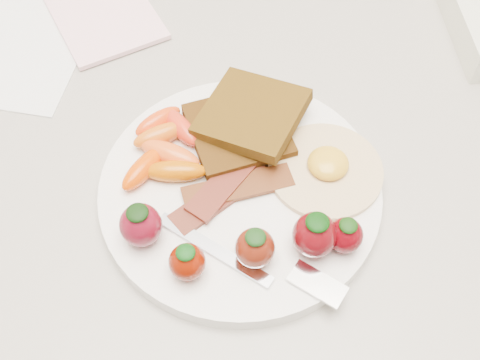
{
  "coord_description": "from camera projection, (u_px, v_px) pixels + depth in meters",
  "views": [
    {
      "loc": [
        -0.02,
        1.26,
        1.4
      ],
      "look_at": [
        -0.02,
        1.57,
        0.93
      ],
      "focal_mm": 45.0,
      "sensor_mm": 36.0,
      "label": 1
    }
  ],
  "objects": [
    {
      "name": "strawberries",
      "position": [
        246.0,
        239.0,
        0.52
      ],
      "size": [
        0.21,
        0.07,
        0.05
      ],
      "color": "maroon",
      "rests_on": "plate"
    },
    {
      "name": "baby_carrots",
      "position": [
        165.0,
        147.0,
        0.58
      ],
      "size": [
        0.09,
        0.11,
        0.02
      ],
      "color": "#CE5A0F",
      "rests_on": "plate"
    },
    {
      "name": "notepad",
      "position": [
        101.0,
        10.0,
        0.73
      ],
      "size": [
        0.18,
        0.2,
        0.01
      ],
      "primitive_type": "cube",
      "rotation": [
        0.0,
        0.0,
        0.49
      ],
      "color": "#FFC2CC",
      "rests_on": "paper_sheet"
    },
    {
      "name": "counter",
      "position": [
        251.0,
        269.0,
        1.04
      ],
      "size": [
        2.0,
        0.6,
        0.9
      ],
      "primitive_type": "cube",
      "color": "gray",
      "rests_on": "ground"
    },
    {
      "name": "fork",
      "position": [
        260.0,
        265.0,
        0.52
      ],
      "size": [
        0.17,
        0.09,
        0.0
      ],
      "color": "silver",
      "rests_on": "plate"
    },
    {
      "name": "toast_lower",
      "position": [
        238.0,
        131.0,
        0.6
      ],
      "size": [
        0.12,
        0.12,
        0.01
      ],
      "primitive_type": "cube",
      "rotation": [
        0.0,
        0.0,
        0.33
      ],
      "color": "#321C03",
      "rests_on": "plate"
    },
    {
      "name": "plate",
      "position": [
        240.0,
        191.0,
        0.58
      ],
      "size": [
        0.27,
        0.27,
        0.02
      ],
      "primitive_type": "cylinder",
      "color": "white",
      "rests_on": "counter"
    },
    {
      "name": "fried_egg",
      "position": [
        326.0,
        168.0,
        0.58
      ],
      "size": [
        0.13,
        0.13,
        0.02
      ],
      "color": "beige",
      "rests_on": "plate"
    },
    {
      "name": "toast_upper",
      "position": [
        252.0,
        114.0,
        0.59
      ],
      "size": [
        0.12,
        0.12,
        0.02
      ],
      "primitive_type": "cube",
      "rotation": [
        0.0,
        -0.1,
        -0.44
      ],
      "color": "black",
      "rests_on": "toast_lower"
    },
    {
      "name": "paper_sheet",
      "position": [
        13.0,
        21.0,
        0.72
      ],
      "size": [
        0.25,
        0.3,
        0.0
      ],
      "primitive_type": "cube",
      "rotation": [
        0.0,
        0.0,
        -0.18
      ],
      "color": "white",
      "rests_on": "counter"
    },
    {
      "name": "bacon_strips",
      "position": [
        229.0,
        187.0,
        0.57
      ],
      "size": [
        0.12,
        0.11,
        0.01
      ],
      "color": "#3E0D0A",
      "rests_on": "plate"
    }
  ]
}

